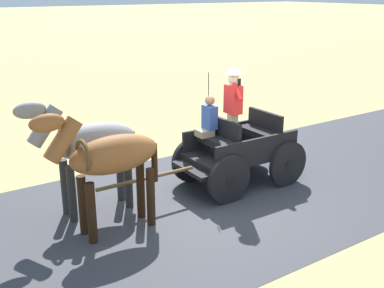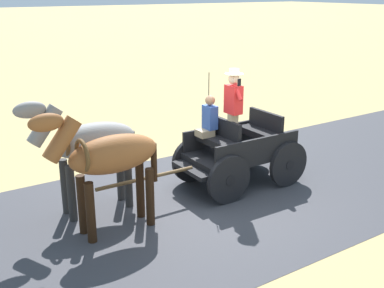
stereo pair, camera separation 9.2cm
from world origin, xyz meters
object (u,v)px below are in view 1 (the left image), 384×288
(horse_drawn_carriage, at_px, (237,148))
(traffic_cone, at_px, (244,139))
(horse_off_side, at_px, (88,144))
(horse_near_side, at_px, (109,158))

(horse_drawn_carriage, bearing_deg, traffic_cone, -43.61)
(horse_off_side, bearing_deg, horse_drawn_carriage, -98.75)
(horse_drawn_carriage, bearing_deg, horse_off_side, 81.25)
(horse_near_side, xyz_separation_m, horse_off_side, (0.88, -0.01, 0.00))
(horse_near_side, xyz_separation_m, traffic_cone, (2.13, -4.66, -1.07))
(horse_near_side, height_order, horse_off_side, same)
(traffic_cone, bearing_deg, horse_drawn_carriage, 136.39)
(horse_drawn_carriage, xyz_separation_m, horse_off_side, (0.47, 3.03, 0.51))
(traffic_cone, bearing_deg, horse_near_side, 114.53)
(horse_near_side, relative_size, horse_off_side, 1.00)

